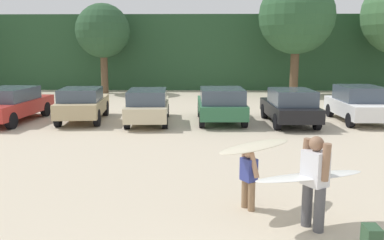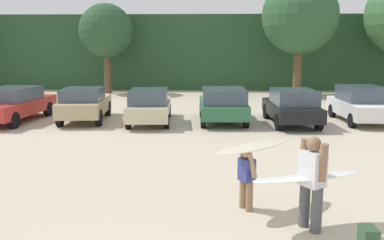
{
  "view_description": "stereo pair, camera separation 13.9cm",
  "coord_description": "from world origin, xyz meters",
  "px_view_note": "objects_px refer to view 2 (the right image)",
  "views": [
    {
      "loc": [
        -0.13,
        -3.63,
        3.31
      ],
      "look_at": [
        -0.41,
        8.15,
        1.19
      ],
      "focal_mm": 38.67,
      "sensor_mm": 36.0,
      "label": 1
    },
    {
      "loc": [
        0.01,
        -3.62,
        3.31
      ],
      "look_at": [
        -0.41,
        8.15,
        1.19
      ],
      "focal_mm": 38.67,
      "sensor_mm": 36.0,
      "label": 2
    }
  ],
  "objects_px": {
    "parked_car_black": "(292,106)",
    "surfboard_cream": "(254,146)",
    "parked_car_forest_green": "(223,104)",
    "parked_car_white": "(361,104)",
    "parked_car_tan": "(85,103)",
    "parked_car_red": "(13,104)",
    "person_adult": "(312,178)",
    "surfboard_white": "(307,177)",
    "person_child": "(247,176)",
    "parked_car_champagne": "(150,105)"
  },
  "relations": [
    {
      "from": "parked_car_black",
      "to": "surfboard_cream",
      "type": "height_order",
      "value": "parked_car_black"
    },
    {
      "from": "parked_car_forest_green",
      "to": "parked_car_white",
      "type": "height_order",
      "value": "parked_car_white"
    },
    {
      "from": "parked_car_tan",
      "to": "parked_car_black",
      "type": "distance_m",
      "value": 9.05
    },
    {
      "from": "parked_car_red",
      "to": "person_adult",
      "type": "bearing_deg",
      "value": -131.1
    },
    {
      "from": "parked_car_white",
      "to": "surfboard_cream",
      "type": "bearing_deg",
      "value": 148.88
    },
    {
      "from": "parked_car_red",
      "to": "parked_car_black",
      "type": "distance_m",
      "value": 12.18
    },
    {
      "from": "parked_car_red",
      "to": "surfboard_cream",
      "type": "bearing_deg",
      "value": -130.9
    },
    {
      "from": "parked_car_white",
      "to": "surfboard_white",
      "type": "bearing_deg",
      "value": 154.71
    },
    {
      "from": "parked_car_red",
      "to": "person_child",
      "type": "xyz_separation_m",
      "value": [
        9.37,
        -9.68,
        -0.09
      ]
    },
    {
      "from": "parked_car_red",
      "to": "surfboard_white",
      "type": "height_order",
      "value": "parked_car_red"
    },
    {
      "from": "parked_car_black",
      "to": "surfboard_cream",
      "type": "distance_m",
      "value": 9.68
    },
    {
      "from": "parked_car_tan",
      "to": "surfboard_white",
      "type": "distance_m",
      "value": 12.9
    },
    {
      "from": "person_child",
      "to": "surfboard_white",
      "type": "xyz_separation_m",
      "value": [
        1.02,
        -0.77,
        0.24
      ]
    },
    {
      "from": "surfboard_cream",
      "to": "person_adult",
      "type": "bearing_deg",
      "value": 91.45
    },
    {
      "from": "parked_car_tan",
      "to": "parked_car_forest_green",
      "type": "height_order",
      "value": "parked_car_forest_green"
    },
    {
      "from": "person_child",
      "to": "parked_car_red",
      "type": "bearing_deg",
      "value": -77.85
    },
    {
      "from": "parked_car_forest_green",
      "to": "parked_car_white",
      "type": "bearing_deg",
      "value": -88.69
    },
    {
      "from": "parked_car_white",
      "to": "person_child",
      "type": "distance_m",
      "value": 11.7
    },
    {
      "from": "parked_car_red",
      "to": "parked_car_champagne",
      "type": "relative_size",
      "value": 1.09
    },
    {
      "from": "surfboard_cream",
      "to": "parked_car_forest_green",
      "type": "bearing_deg",
      "value": -129.75
    },
    {
      "from": "parked_car_black",
      "to": "person_adult",
      "type": "xyz_separation_m",
      "value": [
        -1.72,
        -10.31,
        0.18
      ]
    },
    {
      "from": "parked_car_white",
      "to": "parked_car_champagne",
      "type": "bearing_deg",
      "value": 91.99
    },
    {
      "from": "parked_car_champagne",
      "to": "parked_car_black",
      "type": "relative_size",
      "value": 1.06
    },
    {
      "from": "person_child",
      "to": "parked_car_forest_green",
      "type": "bearing_deg",
      "value": -121.29
    },
    {
      "from": "surfboard_white",
      "to": "parked_car_white",
      "type": "bearing_deg",
      "value": -132.83
    },
    {
      "from": "parked_car_champagne",
      "to": "parked_car_forest_green",
      "type": "bearing_deg",
      "value": -91.18
    },
    {
      "from": "parked_car_tan",
      "to": "parked_car_white",
      "type": "xyz_separation_m",
      "value": [
        12.17,
        0.18,
        0.01
      ]
    },
    {
      "from": "surfboard_white",
      "to": "person_child",
      "type": "bearing_deg",
      "value": -55.39
    },
    {
      "from": "parked_car_champagne",
      "to": "person_child",
      "type": "distance_m",
      "value": 10.16
    },
    {
      "from": "parked_car_tan",
      "to": "person_child",
      "type": "distance_m",
      "value": 11.7
    },
    {
      "from": "parked_car_forest_green",
      "to": "surfboard_cream",
      "type": "xyz_separation_m",
      "value": [
        0.25,
        -9.63,
        0.48
      ]
    },
    {
      "from": "surfboard_white",
      "to": "surfboard_cream",
      "type": "height_order",
      "value": "surfboard_cream"
    },
    {
      "from": "parked_car_forest_green",
      "to": "parked_car_black",
      "type": "distance_m",
      "value": 2.93
    },
    {
      "from": "parked_car_tan",
      "to": "surfboard_cream",
      "type": "height_order",
      "value": "parked_car_tan"
    },
    {
      "from": "parked_car_forest_green",
      "to": "person_adult",
      "type": "bearing_deg",
      "value": -175.47
    },
    {
      "from": "parked_car_champagne",
      "to": "parked_car_red",
      "type": "bearing_deg",
      "value": 85.75
    },
    {
      "from": "parked_car_red",
      "to": "parked_car_white",
      "type": "height_order",
      "value": "parked_car_white"
    },
    {
      "from": "surfboard_cream",
      "to": "surfboard_white",
      "type": "bearing_deg",
      "value": 93.53
    },
    {
      "from": "parked_car_forest_green",
      "to": "parked_car_white",
      "type": "relative_size",
      "value": 1.03
    },
    {
      "from": "parked_car_red",
      "to": "parked_car_black",
      "type": "xyz_separation_m",
      "value": [
        12.17,
        -0.27,
        -0.01
      ]
    },
    {
      "from": "parked_car_forest_green",
      "to": "surfboard_cream",
      "type": "bearing_deg",
      "value": 179.66
    },
    {
      "from": "person_adult",
      "to": "surfboard_cream",
      "type": "xyz_separation_m",
      "value": [
        -0.94,
        1.02,
        0.32
      ]
    },
    {
      "from": "parked_car_black",
      "to": "person_child",
      "type": "height_order",
      "value": "parked_car_black"
    },
    {
      "from": "parked_car_red",
      "to": "surfboard_cream",
      "type": "xyz_separation_m",
      "value": [
        9.52,
        -9.56,
        0.5
      ]
    },
    {
      "from": "parked_car_white",
      "to": "surfboard_white",
      "type": "xyz_separation_m",
      "value": [
        -4.92,
        -10.85,
        0.15
      ]
    },
    {
      "from": "parked_car_white",
      "to": "surfboard_cream",
      "type": "distance_m",
      "value": 11.54
    },
    {
      "from": "parked_car_white",
      "to": "parked_car_red",
      "type": "bearing_deg",
      "value": 90.59
    },
    {
      "from": "surfboard_cream",
      "to": "parked_car_white",
      "type": "bearing_deg",
      "value": -161.46
    },
    {
      "from": "parked_car_tan",
      "to": "person_child",
      "type": "xyz_separation_m",
      "value": [
        6.23,
        -9.9,
        -0.08
      ]
    },
    {
      "from": "parked_car_champagne",
      "to": "parked_car_white",
      "type": "bearing_deg",
      "value": -90.71
    }
  ]
}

